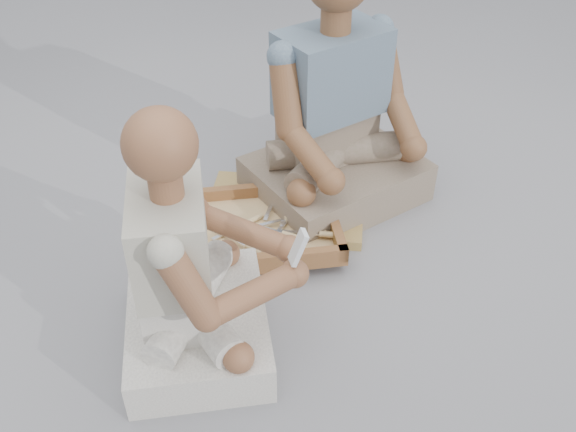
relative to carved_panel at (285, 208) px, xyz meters
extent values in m
plane|color=gray|center=(-0.09, -0.57, -0.02)|extent=(60.00, 60.00, 0.00)
cube|color=olive|center=(0.00, 0.00, 0.00)|extent=(0.69, 0.56, 0.04)
cube|color=brown|center=(-0.12, -0.16, 0.03)|extent=(0.57, 0.46, 0.02)
cube|color=brown|center=(-0.11, 0.05, 0.06)|extent=(0.55, 0.06, 0.05)
cube|color=brown|center=(-0.13, -0.36, 0.06)|extent=(0.55, 0.06, 0.05)
cube|color=brown|center=(0.14, -0.17, 0.06)|extent=(0.05, 0.44, 0.05)
cube|color=brown|center=(-0.38, -0.15, 0.06)|extent=(0.05, 0.44, 0.05)
cube|color=tan|center=(-0.12, -0.16, 0.04)|extent=(0.50, 0.39, 0.01)
cube|color=white|center=(-0.07, -0.07, 0.07)|extent=(0.07, 0.14, 0.00)
cylinder|color=tan|center=(-0.03, 0.03, 0.07)|extent=(0.05, 0.07, 0.02)
cube|color=white|center=(-0.10, -0.16, 0.06)|extent=(0.15, 0.04, 0.00)
cylinder|color=tan|center=(0.01, -0.14, 0.06)|extent=(0.07, 0.03, 0.02)
cube|color=white|center=(-0.02, -0.14, 0.06)|extent=(0.10, 0.13, 0.00)
cylinder|color=tan|center=(0.05, -0.06, 0.06)|extent=(0.06, 0.07, 0.02)
cube|color=white|center=(-0.23, -0.16, 0.05)|extent=(0.14, 0.08, 0.00)
cylinder|color=tan|center=(-0.14, -0.11, 0.05)|extent=(0.07, 0.05, 0.02)
cube|color=white|center=(-0.11, -0.18, 0.06)|extent=(0.13, 0.10, 0.00)
cylinder|color=tan|center=(-0.02, -0.25, 0.06)|extent=(0.07, 0.06, 0.02)
cube|color=white|center=(-0.04, -0.24, 0.06)|extent=(0.15, 0.02, 0.00)
cylinder|color=tan|center=(0.07, -0.24, 0.06)|extent=(0.07, 0.03, 0.02)
cube|color=white|center=(-0.24, -0.21, 0.07)|extent=(0.11, 0.12, 0.00)
cylinder|color=tan|center=(-0.17, -0.30, 0.07)|extent=(0.06, 0.07, 0.02)
cube|color=white|center=(0.00, -0.23, 0.07)|extent=(0.15, 0.06, 0.00)
cylinder|color=tan|center=(0.11, -0.27, 0.07)|extent=(0.07, 0.04, 0.02)
cube|color=white|center=(0.00, -0.11, 0.06)|extent=(0.10, 0.13, 0.00)
cylinder|color=tan|center=(0.06, -0.03, 0.06)|extent=(0.06, 0.07, 0.02)
cube|color=tan|center=(-0.01, -0.19, -0.02)|extent=(0.02, 0.02, 0.00)
cube|color=tan|center=(0.00, -0.26, -0.02)|extent=(0.02, 0.02, 0.00)
cube|color=tan|center=(0.00, -0.24, -0.02)|extent=(0.02, 0.02, 0.00)
cube|color=tan|center=(-0.45, -0.02, -0.02)|extent=(0.02, 0.02, 0.00)
cube|color=tan|center=(-0.29, -0.14, -0.02)|extent=(0.02, 0.02, 0.00)
cube|color=tan|center=(0.21, -0.10, -0.02)|extent=(0.02, 0.02, 0.00)
cube|color=tan|center=(0.22, 0.19, -0.02)|extent=(0.02, 0.02, 0.00)
cube|color=tan|center=(0.19, 0.11, -0.02)|extent=(0.02, 0.02, 0.00)
cube|color=tan|center=(-0.43, -0.41, -0.02)|extent=(0.02, 0.02, 0.00)
cube|color=tan|center=(-0.29, -0.43, -0.02)|extent=(0.02, 0.02, 0.00)
cube|color=tan|center=(-0.05, 0.00, -0.02)|extent=(0.02, 0.02, 0.00)
cube|color=tan|center=(0.13, -0.26, -0.02)|extent=(0.02, 0.02, 0.00)
cube|color=tan|center=(-0.21, 0.15, -0.02)|extent=(0.02, 0.02, 0.00)
cube|color=silver|center=(-0.38, -0.59, 0.05)|extent=(0.43, 0.54, 0.13)
cube|color=silver|center=(-0.44, -0.59, 0.20)|extent=(0.19, 0.29, 0.16)
cube|color=#AEAC9A|center=(-0.43, -0.59, 0.41)|extent=(0.21, 0.33, 0.27)
sphere|color=brown|center=(-0.42, -0.59, 0.70)|extent=(0.19, 0.19, 0.19)
sphere|color=brown|center=(-0.09, -0.55, 0.28)|extent=(0.08, 0.08, 0.08)
sphere|color=brown|center=(-0.10, -0.66, 0.28)|extent=(0.08, 0.08, 0.08)
cube|color=#7F6A5B|center=(0.22, 0.08, 0.06)|extent=(0.77, 0.70, 0.16)
cube|color=#7F6A5B|center=(0.19, 0.14, 0.24)|extent=(0.40, 0.33, 0.19)
cube|color=slate|center=(0.20, 0.13, 0.49)|extent=(0.45, 0.37, 0.32)
sphere|color=brown|center=(0.48, -0.04, 0.25)|extent=(0.10, 0.10, 0.10)
sphere|color=brown|center=(0.12, -0.20, 0.25)|extent=(0.10, 0.10, 0.10)
cube|color=silver|center=(-0.09, -0.66, 0.37)|extent=(0.05, 0.05, 0.10)
cube|color=black|center=(-0.09, -0.66, 0.38)|extent=(0.02, 0.03, 0.03)
camera|label=1|loc=(-0.37, -1.96, 1.51)|focal=40.00mm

